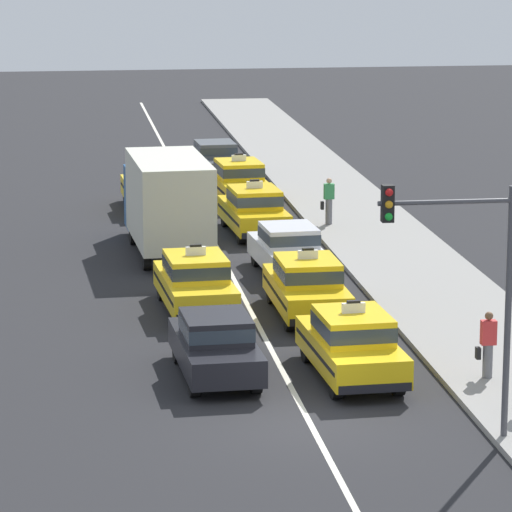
# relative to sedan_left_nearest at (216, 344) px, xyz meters

# --- Properties ---
(ground_plane) EXTENTS (160.00, 160.00, 0.00)m
(ground_plane) POSITION_rel_sedan_left_nearest_xyz_m (1.67, -3.58, -0.85)
(ground_plane) COLOR #232326
(lane_stripe_left_right) EXTENTS (0.14, 80.00, 0.01)m
(lane_stripe_left_right) POSITION_rel_sedan_left_nearest_xyz_m (1.67, 16.42, -0.84)
(lane_stripe_left_right) COLOR silver
(lane_stripe_left_right) RESTS_ON ground
(sidewalk_curb) EXTENTS (4.00, 90.00, 0.15)m
(sidewalk_curb) POSITION_rel_sedan_left_nearest_xyz_m (7.27, 11.42, -0.77)
(sidewalk_curb) COLOR gray
(sidewalk_curb) RESTS_ON ground
(sedan_left_nearest) EXTENTS (1.95, 4.37, 1.58)m
(sedan_left_nearest) POSITION_rel_sedan_left_nearest_xyz_m (0.00, 0.00, 0.00)
(sedan_left_nearest) COLOR black
(sedan_left_nearest) RESTS_ON ground
(taxi_left_second) EXTENTS (2.05, 4.65, 1.96)m
(taxi_left_second) POSITION_rel_sedan_left_nearest_xyz_m (0.12, 6.38, 0.03)
(taxi_left_second) COLOR black
(taxi_left_second) RESTS_ON ground
(box_truck_left_third) EXTENTS (2.55, 7.06, 3.27)m
(box_truck_left_third) POSITION_rel_sedan_left_nearest_xyz_m (-0.06, 14.31, 0.93)
(box_truck_left_third) COLOR black
(box_truck_left_third) RESTS_ON ground
(taxi_left_fourth) EXTENTS (2.01, 4.63, 1.96)m
(taxi_left_fourth) POSITION_rel_sedan_left_nearest_xyz_m (-0.09, 21.96, 0.03)
(taxi_left_fourth) COLOR black
(taxi_left_fourth) RESTS_ON ground
(taxi_right_nearest) EXTENTS (2.02, 4.64, 1.96)m
(taxi_right_nearest) POSITION_rel_sedan_left_nearest_xyz_m (3.22, -0.50, 0.03)
(taxi_right_nearest) COLOR black
(taxi_right_nearest) RESTS_ON ground
(taxi_right_second) EXTENTS (1.87, 4.58, 1.96)m
(taxi_right_second) POSITION_rel_sedan_left_nearest_xyz_m (3.14, 5.50, 0.03)
(taxi_right_second) COLOR black
(taxi_right_second) RESTS_ON ground
(sedan_right_third) EXTENTS (2.03, 4.40, 1.58)m
(sedan_right_third) POSITION_rel_sedan_left_nearest_xyz_m (3.40, 10.53, 0.00)
(sedan_right_third) COLOR black
(sedan_right_third) RESTS_ON ground
(taxi_right_fourth) EXTENTS (2.07, 4.66, 1.96)m
(taxi_right_fourth) POSITION_rel_sedan_left_nearest_xyz_m (3.18, 16.91, 0.03)
(taxi_right_fourth) COLOR black
(taxi_right_fourth) RESTS_ON ground
(taxi_right_fifth) EXTENTS (2.10, 4.67, 1.96)m
(taxi_right_fifth) POSITION_rel_sedan_left_nearest_xyz_m (3.39, 22.98, 0.03)
(taxi_right_fifth) COLOR black
(taxi_right_fifth) RESTS_ON ground
(sedan_right_sixth) EXTENTS (1.98, 4.39, 1.58)m
(sedan_right_sixth) POSITION_rel_sedan_left_nearest_xyz_m (3.12, 28.79, 0.00)
(sedan_right_sixth) COLOR black
(sedan_right_sixth) RESTS_ON ground
(pedestrian_by_storefront) EXTENTS (0.47, 0.24, 1.61)m
(pedestrian_by_storefront) POSITION_rel_sedan_left_nearest_xyz_m (6.33, -1.33, 0.11)
(pedestrian_by_storefront) COLOR slate
(pedestrian_by_storefront) RESTS_ON sidewalk_curb
(pedestrian_trailing) EXTENTS (0.47, 0.24, 1.66)m
(pedestrian_trailing) POSITION_rel_sedan_left_nearest_xyz_m (5.95, 17.65, 0.14)
(pedestrian_trailing) COLOR slate
(pedestrian_trailing) RESTS_ON sidewalk_curb
(traffic_light_pole) EXTENTS (2.87, 0.33, 5.58)m
(traffic_light_pole) POSITION_rel_sedan_left_nearest_xyz_m (4.56, -5.47, 2.97)
(traffic_light_pole) COLOR #47474C
(traffic_light_pole) RESTS_ON ground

